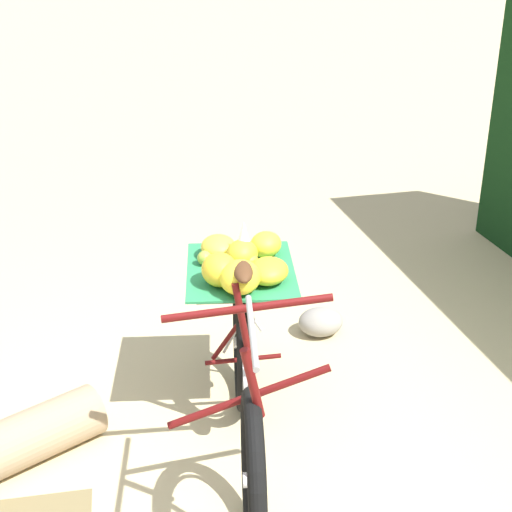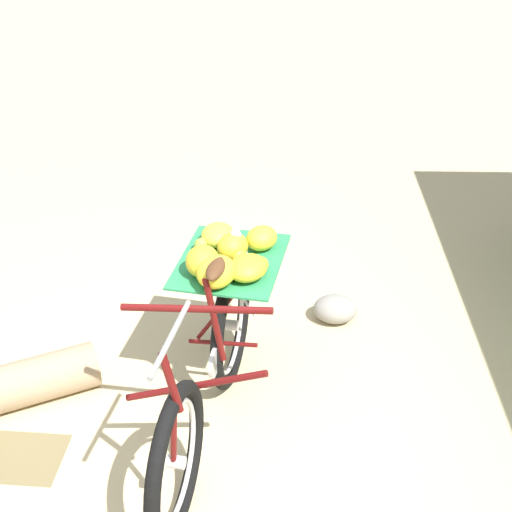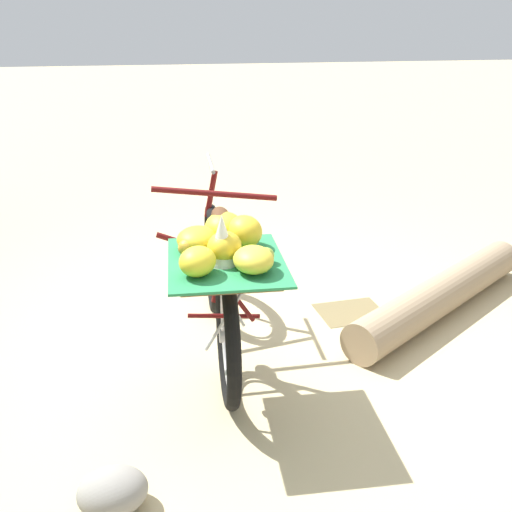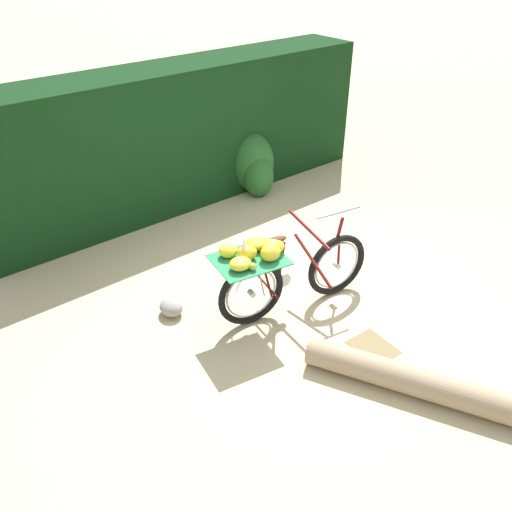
{
  "view_description": "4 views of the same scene",
  "coord_description": "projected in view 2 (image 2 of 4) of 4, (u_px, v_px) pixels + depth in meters",
  "views": [
    {
      "loc": [
        -0.54,
        -2.66,
        2.38
      ],
      "look_at": [
        0.07,
        0.69,
        0.84
      ],
      "focal_mm": 52.11,
      "sensor_mm": 36.0,
      "label": 1
    },
    {
      "loc": [
        0.42,
        -2.74,
        2.85
      ],
      "look_at": [
        0.12,
        0.73,
        0.78
      ],
      "focal_mm": 52.54,
      "sensor_mm": 36.0,
      "label": 2
    },
    {
      "loc": [
        0.5,
        3.11,
        1.79
      ],
      "look_at": [
        -0.15,
        0.69,
        0.8
      ],
      "focal_mm": 40.34,
      "sensor_mm": 36.0,
      "label": 3
    },
    {
      "loc": [
        -3.44,
        3.05,
        3.5
      ],
      "look_at": [
        -0.05,
        0.62,
        0.82
      ],
      "focal_mm": 36.62,
      "sensor_mm": 36.0,
      "label": 4
    }
  ],
  "objects": [
    {
      "name": "ground_plane",
      "position": [
        220.0,
        457.0,
        3.83
      ],
      "size": [
        60.0,
        60.0,
        0.0
      ],
      "primitive_type": "plane",
      "color": "#C6B284"
    },
    {
      "name": "bicycle",
      "position": [
        215.0,
        339.0,
        3.81
      ],
      "size": [
        0.75,
        1.8,
        1.03
      ],
      "rotation": [
        0.0,
        0.0,
        -1.69
      ],
      "color": "black",
      "rests_on": "ground_plane"
    },
    {
      "name": "leaf_litter_patch",
      "position": [
        20.0,
        457.0,
        3.83
      ],
      "size": [
        0.44,
        0.36,
        0.01
      ],
      "primitive_type": "cube",
      "color": "olive",
      "rests_on": "ground_plane"
    },
    {
      "name": "path_stone",
      "position": [
        335.0,
        309.0,
        4.82
      ],
      "size": [
        0.28,
        0.23,
        0.17
      ],
      "primitive_type": "ellipsoid",
      "color": "gray",
      "rests_on": "ground_plane"
    }
  ]
}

